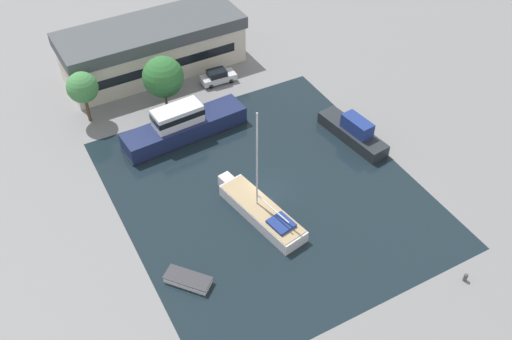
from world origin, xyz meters
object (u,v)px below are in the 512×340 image
(warehouse_building, at_px, (153,47))
(sailboat_moored, at_px, (261,211))
(quay_tree_by_water, at_px, (82,88))
(quay_tree_near_building, at_px, (163,77))
(motor_cruiser, at_px, (183,125))
(small_dinghy, at_px, (188,280))
(parked_car, at_px, (218,76))
(cabin_boat, at_px, (353,132))

(warehouse_building, bearing_deg, sailboat_moored, -92.30)
(quay_tree_by_water, bearing_deg, quay_tree_near_building, -14.07)
(motor_cruiser, xyz_separation_m, small_dinghy, (-7.45, -18.26, -1.11))
(warehouse_building, bearing_deg, quay_tree_by_water, -149.19)
(quay_tree_near_building, xyz_separation_m, motor_cruiser, (-0.21, -5.53, -2.94))
(parked_car, distance_m, small_dinghy, 30.04)
(warehouse_building, height_order, quay_tree_near_building, quay_tree_near_building)
(parked_car, height_order, small_dinghy, parked_car)
(warehouse_building, bearing_deg, parked_car, -50.57)
(warehouse_building, relative_size, quay_tree_near_building, 3.37)
(warehouse_building, height_order, cabin_boat, warehouse_building)
(motor_cruiser, height_order, cabin_boat, motor_cruiser)
(quay_tree_near_building, distance_m, sailboat_moored, 20.44)
(small_dinghy, distance_m, cabin_boat, 25.04)
(sailboat_moored, xyz_separation_m, cabin_boat, (14.30, 5.21, 0.33))
(small_dinghy, bearing_deg, quay_tree_by_water, 51.22)
(small_dinghy, bearing_deg, warehouse_building, 32.92)
(quay_tree_by_water, bearing_deg, cabin_boat, -35.02)
(warehouse_building, distance_m, sailboat_moored, 28.83)
(sailboat_moored, relative_size, cabin_boat, 1.30)
(parked_car, xyz_separation_m, small_dinghy, (-15.25, -25.87, -0.52))
(parked_car, distance_m, cabin_boat, 18.77)
(quay_tree_by_water, distance_m, sailboat_moored, 24.59)
(quay_tree_by_water, distance_m, parked_car, 16.50)
(warehouse_building, xyz_separation_m, sailboat_moored, (-0.50, -28.73, -2.39))
(motor_cruiser, bearing_deg, warehouse_building, -12.51)
(parked_car, bearing_deg, cabin_boat, 28.08)
(quay_tree_near_building, xyz_separation_m, sailboat_moored, (1.41, -20.05, -3.67))
(sailboat_moored, distance_m, motor_cruiser, 14.63)
(parked_car, height_order, motor_cruiser, motor_cruiser)
(sailboat_moored, distance_m, small_dinghy, 9.82)
(quay_tree_near_building, bearing_deg, small_dinghy, -107.85)
(warehouse_building, bearing_deg, cabin_boat, -60.90)
(warehouse_building, distance_m, quay_tree_by_water, 12.38)
(quay_tree_near_building, distance_m, small_dinghy, 25.32)
(cabin_boat, bearing_deg, quay_tree_by_water, 137.92)
(warehouse_building, relative_size, motor_cruiser, 1.60)
(warehouse_building, bearing_deg, small_dinghy, -107.74)
(warehouse_building, relative_size, parked_car, 5.20)
(warehouse_building, xyz_separation_m, motor_cruiser, (-2.12, -14.21, -1.66))
(sailboat_moored, bearing_deg, cabin_boat, 9.30)
(small_dinghy, bearing_deg, sailboat_moored, -18.29)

